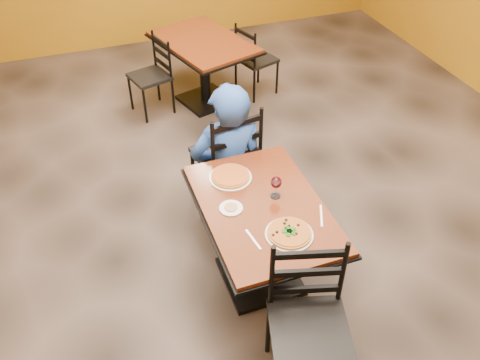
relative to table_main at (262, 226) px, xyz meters
name	(u,v)px	position (x,y,z in m)	size (l,w,h in m)	color
floor	(238,234)	(0.00, 0.50, -0.56)	(7.00, 8.00, 0.01)	black
table_main	(262,226)	(0.00, 0.00, 0.00)	(0.83, 1.23, 0.75)	maroon
table_second	(204,57)	(0.37, 2.66, 0.00)	(1.10, 1.36, 0.75)	maroon
chair_main_near	(309,332)	(-0.04, -0.86, -0.05)	(0.46, 0.46, 1.02)	black
chair_main_far	(225,156)	(0.03, 0.92, -0.04)	(0.47, 0.47, 1.04)	black
chair_second_left	(149,77)	(-0.25, 2.66, -0.13)	(0.38, 0.38, 0.85)	black
chair_second_right	(257,60)	(1.00, 2.66, -0.14)	(0.38, 0.38, 0.84)	black
diner	(228,154)	(0.02, 0.79, 0.08)	(0.63, 0.41, 1.27)	navy
plate_main	(289,234)	(0.06, -0.31, 0.20)	(0.31, 0.31, 0.01)	white
pizza_main	(289,233)	(0.06, -0.31, 0.21)	(0.28, 0.28, 0.02)	maroon
plate_far	(230,177)	(-0.11, 0.36, 0.20)	(0.31, 0.31, 0.01)	white
pizza_far	(230,176)	(-0.11, 0.36, 0.21)	(0.28, 0.28, 0.02)	orange
side_plate	(231,208)	(-0.21, 0.05, 0.20)	(0.16, 0.16, 0.01)	white
dip	(231,207)	(-0.21, 0.05, 0.21)	(0.09, 0.09, 0.01)	tan
wine_glass	(276,186)	(0.12, 0.07, 0.28)	(0.08, 0.08, 0.18)	white
fork	(253,239)	(-0.17, -0.27, 0.20)	(0.01, 0.19, 0.00)	silver
knife	(321,216)	(0.33, -0.22, 0.20)	(0.01, 0.21, 0.00)	silver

